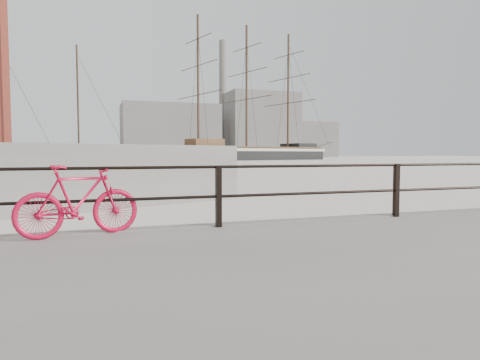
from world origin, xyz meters
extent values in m
plane|color=white|center=(0.00, 0.00, 0.00)|extent=(400.00, 400.00, 0.00)
imported|color=red|center=(-5.63, -0.25, 0.87)|extent=(1.73, 0.60, 1.03)
cube|color=gray|center=(20.00, 140.00, 9.00)|extent=(32.00, 18.00, 18.00)
cube|color=gray|center=(55.00, 145.00, 12.00)|extent=(26.00, 20.00, 24.00)
cube|color=gray|center=(78.00, 150.00, 7.00)|extent=(20.00, 16.00, 14.00)
cylinder|color=gray|center=(42.00, 150.00, 22.00)|extent=(2.80, 2.80, 44.00)
camera|label=1|loc=(-5.43, -6.79, 1.55)|focal=32.00mm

